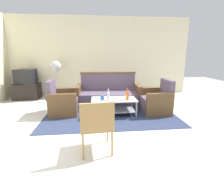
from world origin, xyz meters
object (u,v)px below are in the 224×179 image
object	(u,v)px
pedestal_fan	(56,69)
wicker_chair	(97,123)
armchair_right	(156,102)
couch	(108,96)
armchair_left	(63,102)
cup	(102,98)
tv_stand	(27,91)
bottle_clear	(108,96)
television	(26,77)
coffee_table	(114,104)
bottle_orange	(127,95)

from	to	relation	value
pedestal_fan	wicker_chair	size ratio (longest dim) A/B	1.51
armchair_right	pedestal_fan	xyz separation A→B (m)	(-2.87, 1.74, 0.73)
couch	armchair_right	size ratio (longest dim) A/B	2.15
armchair_left	cup	distance (m)	1.03
tv_stand	bottle_clear	bearing A→B (deg)	-35.78
armchair_right	cup	world-z (taller)	armchair_right
tv_stand	television	bearing A→B (deg)	74.96
pedestal_fan	wicker_chair	xyz separation A→B (m)	(1.34, -3.38, -0.52)
armchair_left	wicker_chair	bearing A→B (deg)	24.17
couch	coffee_table	bearing A→B (deg)	98.57
couch	armchair_right	world-z (taller)	couch
armchair_right	tv_stand	xyz separation A→B (m)	(-3.86, 1.69, -0.03)
armchair_left	armchair_right	bearing A→B (deg)	85.33
couch	cup	size ratio (longest dim) A/B	18.24
coffee_table	wicker_chair	world-z (taller)	wicker_chair
armchair_left	bottle_clear	world-z (taller)	armchair_left
bottle_orange	pedestal_fan	xyz separation A→B (m)	(-2.08, 1.92, 0.49)
coffee_table	armchair_right	bearing A→B (deg)	3.50
cup	television	world-z (taller)	television
television	wicker_chair	size ratio (longest dim) A/B	0.83
coffee_table	tv_stand	bearing A→B (deg)	147.45
couch	television	size ratio (longest dim) A/B	2.63
armchair_right	tv_stand	distance (m)	4.21
bottle_orange	cup	size ratio (longest dim) A/B	2.90
tv_stand	wicker_chair	xyz separation A→B (m)	(2.32, -3.33, 0.23)
tv_stand	couch	bearing A→B (deg)	-21.56
bottle_orange	armchair_right	bearing A→B (deg)	12.93
armchair_left	bottle_orange	world-z (taller)	armchair_left
bottle_clear	armchair_left	bearing A→B (deg)	162.74
pedestal_fan	wicker_chair	bearing A→B (deg)	-68.40
armchair_left	tv_stand	xyz separation A→B (m)	(-1.48, 1.53, -0.03)
bottle_orange	cup	world-z (taller)	bottle_orange
bottle_orange	wicker_chair	xyz separation A→B (m)	(-0.74, -1.46, -0.03)
tv_stand	pedestal_fan	size ratio (longest dim) A/B	0.63
armchair_right	bottle_clear	xyz separation A→B (m)	(-1.25, -0.19, 0.23)
armchair_right	wicker_chair	size ratio (longest dim) A/B	1.01
cup	wicker_chair	distance (m)	1.54
cup	television	distance (m)	3.07
couch	armchair_left	distance (m)	1.28
couch	pedestal_fan	size ratio (longest dim) A/B	1.44
coffee_table	pedestal_fan	size ratio (longest dim) A/B	0.87
coffee_table	pedestal_fan	world-z (taller)	pedestal_fan
armchair_left	bottle_clear	bearing A→B (deg)	71.91
pedestal_fan	cup	bearing A→B (deg)	-51.27
pedestal_fan	bottle_clear	bearing A→B (deg)	-49.93
tv_stand	television	world-z (taller)	television
armchair_left	pedestal_fan	distance (m)	1.81
bottle_clear	tv_stand	bearing A→B (deg)	144.22
armchair_right	cup	size ratio (longest dim) A/B	8.50
armchair_left	tv_stand	distance (m)	2.13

